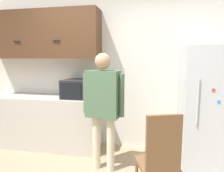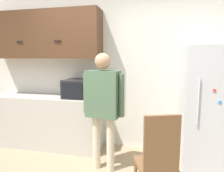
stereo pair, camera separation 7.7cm
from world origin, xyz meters
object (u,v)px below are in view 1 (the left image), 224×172
(microwave, at_px, (78,89))
(person, at_px, (103,100))
(refrigerator, at_px, (205,106))
(chair, at_px, (160,157))

(microwave, xyz_separation_m, person, (0.58, -0.56, -0.06))
(person, bearing_deg, refrigerator, 27.39)
(microwave, bearing_deg, chair, -40.35)
(refrigerator, xyz_separation_m, chair, (-0.69, -1.05, -0.34))
(refrigerator, relative_size, chair, 1.70)
(microwave, distance_m, chair, 1.82)
(microwave, bearing_deg, refrigerator, -2.30)
(microwave, distance_m, refrigerator, 2.03)
(microwave, relative_size, person, 0.30)
(person, relative_size, chair, 1.60)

